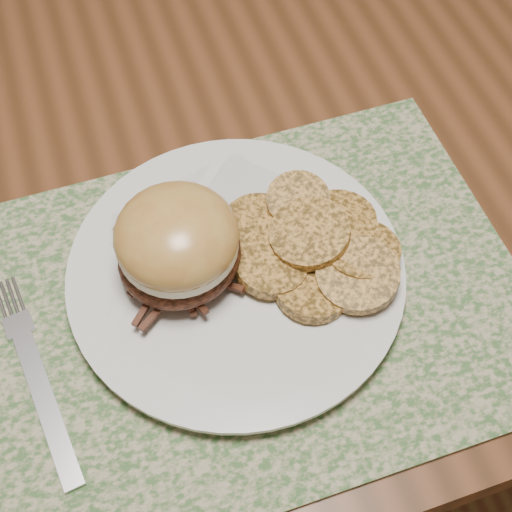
% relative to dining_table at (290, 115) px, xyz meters
% --- Properties ---
extents(ground, '(3.50, 3.50, 0.00)m').
position_rel_dining_table_xyz_m(ground, '(0.00, 0.00, -0.67)').
color(ground, brown).
rests_on(ground, ground).
extents(dining_table, '(1.50, 0.90, 0.75)m').
position_rel_dining_table_xyz_m(dining_table, '(0.00, 0.00, 0.00)').
color(dining_table, brown).
rests_on(dining_table, ground).
extents(placemat, '(0.45, 0.33, 0.00)m').
position_rel_dining_table_xyz_m(placemat, '(-0.13, -0.26, 0.08)').
color(placemat, '#3D6031').
rests_on(placemat, dining_table).
extents(dinner_plate, '(0.26, 0.26, 0.02)m').
position_rel_dining_table_xyz_m(dinner_plate, '(-0.13, -0.23, 0.09)').
color(dinner_plate, silver).
rests_on(dinner_plate, placemat).
extents(pork_sandwich, '(0.13, 0.13, 0.08)m').
position_rel_dining_table_xyz_m(pork_sandwich, '(-0.18, -0.22, 0.14)').
color(pork_sandwich, black).
rests_on(pork_sandwich, dinner_plate).
extents(roasted_potatoes, '(0.15, 0.17, 0.04)m').
position_rel_dining_table_xyz_m(roasted_potatoes, '(-0.07, -0.24, 0.11)').
color(roasted_potatoes, '#BA8036').
rests_on(roasted_potatoes, dinner_plate).
extents(fork, '(0.04, 0.19, 0.00)m').
position_rel_dining_table_xyz_m(fork, '(-0.31, -0.27, 0.09)').
color(fork, silver).
rests_on(fork, placemat).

